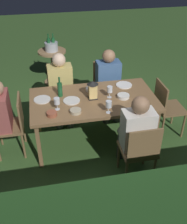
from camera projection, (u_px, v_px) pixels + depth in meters
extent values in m
plane|color=#385B28|center=(94.00, 140.00, 4.15)|extent=(16.00, 16.00, 0.00)
cube|color=olive|center=(94.00, 100.00, 3.75)|extent=(1.74, 0.95, 0.04)
cube|color=olive|center=(137.00, 102.00, 4.42)|extent=(0.05, 0.05, 0.70)
cube|color=olive|center=(37.00, 113.00, 4.15)|extent=(0.05, 0.05, 0.70)
cube|color=olive|center=(156.00, 132.00, 3.76)|extent=(0.05, 0.05, 0.70)
cube|color=olive|center=(39.00, 147.00, 3.50)|extent=(0.05, 0.05, 0.70)
cube|color=brown|center=(137.00, 149.00, 3.33)|extent=(0.42, 0.40, 0.03)
cube|color=brown|center=(145.00, 145.00, 3.05)|extent=(0.40, 0.03, 0.42)
cylinder|color=brown|center=(119.00, 156.00, 3.56)|extent=(0.03, 0.03, 0.42)
cylinder|color=brown|center=(144.00, 152.00, 3.62)|extent=(0.03, 0.03, 0.42)
cylinder|color=brown|center=(126.00, 175.00, 3.29)|extent=(0.03, 0.03, 0.42)
cylinder|color=brown|center=(154.00, 170.00, 3.34)|extent=(0.03, 0.03, 0.42)
cube|color=white|center=(138.00, 129.00, 3.23)|extent=(0.38, 0.24, 0.50)
sphere|color=#997051|center=(140.00, 105.00, 3.04)|extent=(0.21, 0.21, 0.21)
cylinder|color=white|center=(126.00, 138.00, 3.46)|extent=(0.13, 0.36, 0.13)
cylinder|color=white|center=(139.00, 137.00, 3.49)|extent=(0.13, 0.36, 0.13)
cylinder|color=#333338|center=(121.00, 145.00, 3.72)|extent=(0.11, 0.11, 0.45)
cylinder|color=#333338|center=(134.00, 143.00, 3.75)|extent=(0.11, 0.11, 0.45)
cube|color=brown|center=(107.00, 89.00, 4.62)|extent=(0.42, 0.40, 0.03)
cube|color=brown|center=(105.00, 72.00, 4.65)|extent=(0.40, 0.02, 0.42)
cylinder|color=brown|center=(119.00, 104.00, 4.64)|extent=(0.03, 0.03, 0.42)
cylinder|color=brown|center=(98.00, 106.00, 4.58)|extent=(0.03, 0.03, 0.42)
cylinder|color=brown|center=(114.00, 94.00, 4.91)|extent=(0.03, 0.03, 0.42)
cylinder|color=brown|center=(94.00, 96.00, 4.86)|extent=(0.03, 0.03, 0.42)
cube|color=#426699|center=(108.00, 76.00, 4.43)|extent=(0.38, 0.24, 0.50)
sphere|color=#997051|center=(109.00, 56.00, 4.23)|extent=(0.21, 0.21, 0.21)
cylinder|color=#426699|center=(115.00, 92.00, 4.46)|extent=(0.13, 0.36, 0.13)
cylinder|color=#426699|center=(104.00, 93.00, 4.43)|extent=(0.13, 0.36, 0.13)
cylinder|color=#333338|center=(117.00, 110.00, 4.46)|extent=(0.11, 0.11, 0.45)
cylinder|color=#333338|center=(106.00, 111.00, 4.43)|extent=(0.11, 0.11, 0.45)
cube|color=brown|center=(9.00, 127.00, 3.72)|extent=(0.40, 0.42, 0.03)
cube|color=brown|center=(20.00, 112.00, 3.62)|extent=(0.03, 0.40, 0.42)
cylinder|color=brown|center=(0.00, 133.00, 3.96)|extent=(0.03, 0.03, 0.42)
cylinder|color=brown|center=(24.00, 146.00, 3.72)|extent=(0.03, 0.03, 0.42)
cylinder|color=brown|center=(24.00, 130.00, 4.02)|extent=(0.03, 0.03, 0.42)
cube|color=#9E4C47|center=(1.00, 111.00, 3.56)|extent=(0.24, 0.38, 0.50)
cube|color=brown|center=(61.00, 93.00, 4.49)|extent=(0.42, 0.40, 0.03)
cube|color=brown|center=(59.00, 76.00, 4.52)|extent=(0.40, 0.02, 0.42)
cylinder|color=brown|center=(74.00, 109.00, 4.51)|extent=(0.03, 0.03, 0.42)
cylinder|color=brown|center=(52.00, 111.00, 4.45)|extent=(0.03, 0.03, 0.42)
cylinder|color=brown|center=(71.00, 98.00, 4.79)|extent=(0.03, 0.03, 0.42)
cylinder|color=brown|center=(51.00, 101.00, 4.73)|extent=(0.03, 0.03, 0.42)
cube|color=tan|center=(60.00, 80.00, 4.30)|extent=(0.38, 0.24, 0.50)
sphere|color=beige|center=(59.00, 60.00, 4.11)|extent=(0.21, 0.21, 0.21)
cylinder|color=tan|center=(68.00, 97.00, 4.33)|extent=(0.13, 0.36, 0.13)
cylinder|color=tan|center=(57.00, 98.00, 4.30)|extent=(0.13, 0.36, 0.13)
cylinder|color=#333338|center=(70.00, 115.00, 4.33)|extent=(0.11, 0.11, 0.45)
cylinder|color=#333338|center=(59.00, 116.00, 4.30)|extent=(0.11, 0.11, 0.45)
cube|color=brown|center=(170.00, 108.00, 4.11)|extent=(0.40, 0.42, 0.03)
cube|color=brown|center=(161.00, 97.00, 3.95)|extent=(0.03, 0.40, 0.42)
cylinder|color=brown|center=(173.00, 113.00, 4.41)|extent=(0.03, 0.03, 0.42)
cylinder|color=brown|center=(183.00, 126.00, 4.11)|extent=(0.03, 0.03, 0.42)
cylinder|color=brown|center=(153.00, 115.00, 4.35)|extent=(0.03, 0.03, 0.42)
cylinder|color=brown|center=(162.00, 128.00, 4.06)|extent=(0.03, 0.03, 0.42)
cube|color=black|center=(93.00, 98.00, 3.74)|extent=(0.12, 0.12, 0.01)
cube|color=#F9D17A|center=(93.00, 91.00, 3.68)|extent=(0.11, 0.11, 0.20)
cone|color=black|center=(93.00, 83.00, 3.61)|extent=(0.15, 0.15, 0.05)
cylinder|color=#195128|center=(60.00, 90.00, 3.74)|extent=(0.07, 0.07, 0.20)
cylinder|color=#195128|center=(59.00, 80.00, 3.66)|extent=(0.03, 0.03, 0.09)
cylinder|color=silver|center=(57.00, 109.00, 3.51)|extent=(0.06, 0.06, 0.00)
cylinder|color=silver|center=(57.00, 106.00, 3.49)|extent=(0.01, 0.01, 0.08)
cylinder|color=silver|center=(57.00, 101.00, 3.44)|extent=(0.08, 0.08, 0.08)
cylinder|color=maroon|center=(57.00, 103.00, 3.45)|extent=(0.07, 0.07, 0.03)
cylinder|color=silver|center=(109.00, 97.00, 3.77)|extent=(0.06, 0.06, 0.00)
cylinder|color=silver|center=(109.00, 95.00, 3.74)|extent=(0.01, 0.01, 0.08)
cylinder|color=silver|center=(110.00, 89.00, 3.70)|extent=(0.08, 0.08, 0.08)
cylinder|color=maroon|center=(110.00, 91.00, 3.71)|extent=(0.07, 0.07, 0.03)
cylinder|color=silver|center=(108.00, 112.00, 3.45)|extent=(0.06, 0.06, 0.00)
cylinder|color=silver|center=(109.00, 110.00, 3.43)|extent=(0.01, 0.01, 0.08)
cylinder|color=silver|center=(109.00, 104.00, 3.38)|extent=(0.08, 0.08, 0.08)
cylinder|color=maroon|center=(109.00, 106.00, 3.39)|extent=(0.07, 0.07, 0.03)
cylinder|color=silver|center=(72.00, 101.00, 3.68)|extent=(0.23, 0.23, 0.01)
cylinder|color=white|center=(124.00, 85.00, 4.05)|extent=(0.24, 0.24, 0.01)
cylinder|color=silver|center=(42.00, 100.00, 3.70)|extent=(0.23, 0.23, 0.01)
cylinder|color=silver|center=(90.00, 89.00, 3.90)|extent=(0.14, 0.14, 0.05)
cylinder|color=#424C1E|center=(90.00, 89.00, 3.90)|extent=(0.12, 0.12, 0.02)
cylinder|color=silver|center=(123.00, 96.00, 3.75)|extent=(0.17, 0.17, 0.04)
cylinder|color=tan|center=(123.00, 96.00, 3.74)|extent=(0.14, 0.14, 0.01)
cylinder|color=#9E5138|center=(52.00, 114.00, 3.38)|extent=(0.13, 0.13, 0.05)
cylinder|color=#477533|center=(52.00, 113.00, 3.37)|extent=(0.11, 0.11, 0.02)
cylinder|color=#BCAD8E|center=(76.00, 111.00, 3.44)|extent=(0.15, 0.15, 0.04)
cylinder|color=beige|center=(76.00, 111.00, 3.43)|extent=(0.12, 0.12, 0.01)
cylinder|color=#9E7A51|center=(52.00, 52.00, 5.38)|extent=(0.56, 0.56, 0.03)
cylinder|color=#9E7A51|center=(53.00, 68.00, 5.58)|extent=(0.07, 0.07, 0.66)
cylinder|color=#9E7A51|center=(54.00, 82.00, 5.75)|extent=(0.42, 0.42, 0.02)
cylinder|color=#B2B7BF|center=(51.00, 47.00, 5.33)|extent=(0.26, 0.26, 0.17)
cylinder|color=white|center=(51.00, 44.00, 5.30)|extent=(0.23, 0.23, 0.04)
cylinder|color=#1E5B2D|center=(53.00, 42.00, 5.28)|extent=(0.07, 0.07, 0.16)
cylinder|color=#1E5B2D|center=(53.00, 36.00, 5.22)|extent=(0.03, 0.03, 0.09)
cylinder|color=#195128|center=(49.00, 43.00, 5.26)|extent=(0.07, 0.07, 0.16)
cylinder|color=#195128|center=(48.00, 36.00, 5.19)|extent=(0.03, 0.03, 0.09)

